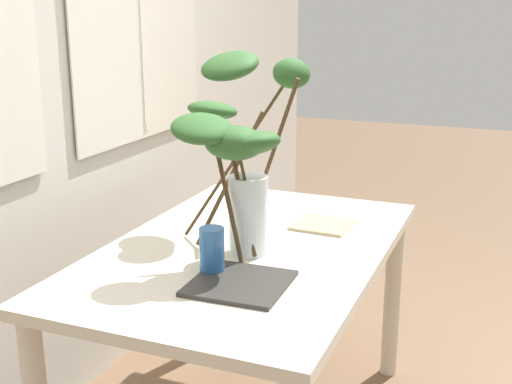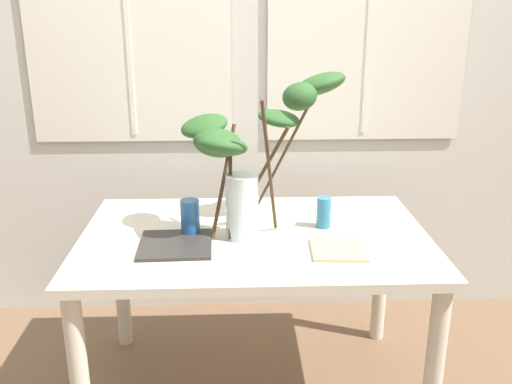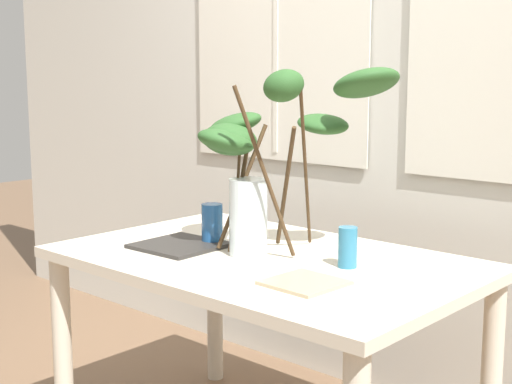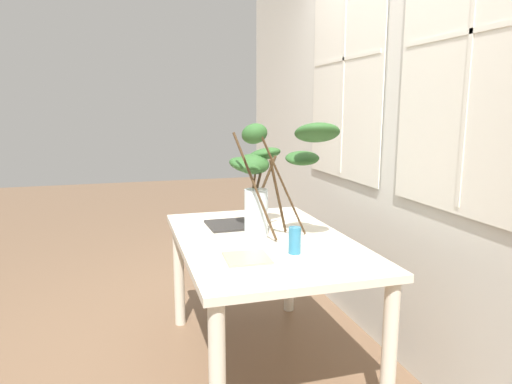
% 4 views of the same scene
% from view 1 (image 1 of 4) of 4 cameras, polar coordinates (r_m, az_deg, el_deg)
% --- Properties ---
extents(back_wall_with_windows, '(5.54, 0.14, 2.63)m').
position_cam_1_polar(back_wall_with_windows, '(2.62, -17.87, 9.85)').
color(back_wall_with_windows, beige).
rests_on(back_wall_with_windows, ground).
extents(dining_table, '(1.42, 0.91, 0.76)m').
position_cam_1_polar(dining_table, '(2.36, -0.76, -6.98)').
color(dining_table, beige).
rests_on(dining_table, ground).
extents(vase_with_branches, '(0.76, 0.53, 0.67)m').
position_cam_1_polar(vase_with_branches, '(2.22, -1.53, 4.45)').
color(vase_with_branches, silver).
rests_on(vase_with_branches, dining_table).
extents(drinking_glass_blue_left, '(0.08, 0.08, 0.15)m').
position_cam_1_polar(drinking_glass_blue_left, '(2.07, -3.75, -5.01)').
color(drinking_glass_blue_left, '#235693').
rests_on(drinking_glass_blue_left, dining_table).
extents(drinking_glass_blue_right, '(0.06, 0.06, 0.13)m').
position_cam_1_polar(drinking_glass_blue_right, '(2.58, 0.36, -0.97)').
color(drinking_glass_blue_right, teal).
rests_on(drinking_glass_blue_right, dining_table).
extents(plate_square_left, '(0.29, 0.29, 0.01)m').
position_cam_1_polar(plate_square_left, '(2.01, -1.38, -7.73)').
color(plate_square_left, '#2D2B28').
rests_on(plate_square_left, dining_table).
extents(plate_square_right, '(0.22, 0.22, 0.01)m').
position_cam_1_polar(plate_square_right, '(2.54, 5.71, -2.74)').
color(plate_square_right, tan).
rests_on(plate_square_right, dining_table).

